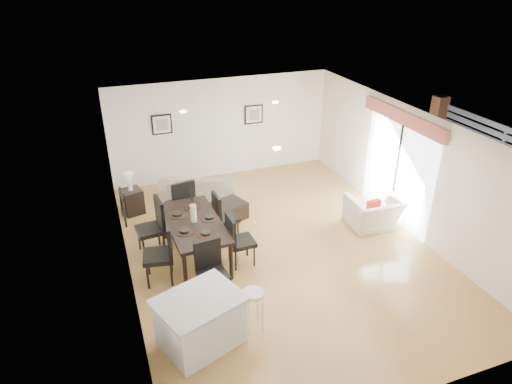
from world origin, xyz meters
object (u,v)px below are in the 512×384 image
object	(u,v)px
dining_chair_head	(211,267)
dining_chair_foot	(182,201)
kitchen_island	(200,321)
dining_chair_efar	(222,214)
sofa	(196,186)
dining_chair_wnear	(163,249)
dining_chair_enear	(237,238)
armchair	(374,212)
dining_table	(194,225)
dining_chair_wfar	(154,223)
bar_stool	(253,297)
coffee_table	(224,212)
side_table	(132,201)

from	to	relation	value
dining_chair_head	dining_chair_foot	bearing A→B (deg)	83.14
kitchen_island	dining_chair_efar	bearing A→B (deg)	47.44
sofa	dining_chair_foot	distance (m)	1.63
dining_chair_wnear	dining_chair_enear	size ratio (longest dim) A/B	1.10
armchair	dining_table	size ratio (longest dim) A/B	0.55
dining_chair_wfar	dining_table	bearing A→B (deg)	47.68
dining_chair_wfar	dining_chair_efar	distance (m)	1.42
sofa	dining_chair_enear	size ratio (longest dim) A/B	1.71
sofa	kitchen_island	distance (m)	5.13
dining_chair_efar	dining_chair_enear	bearing A→B (deg)	176.59
sofa	bar_stool	size ratio (longest dim) A/B	2.46
dining_chair_foot	dining_chair_wnear	bearing A→B (deg)	57.80
coffee_table	sofa	bearing A→B (deg)	82.18
armchair	dining_chair_head	size ratio (longest dim) A/B	1.02
dining_chair_efar	side_table	world-z (taller)	dining_chair_efar
dining_table	coffee_table	distance (m)	1.66
side_table	dining_chair_foot	bearing A→B (deg)	-47.65
dining_table	sofa	bearing A→B (deg)	74.71
dining_chair_head	bar_stool	bearing A→B (deg)	-75.55
dining_chair_wfar	dining_chair_head	world-z (taller)	dining_chair_wfar
side_table	dining_chair_wnear	bearing A→B (deg)	-84.58
armchair	bar_stool	bearing A→B (deg)	32.88
coffee_table	side_table	bearing A→B (deg)	130.73
dining_table	bar_stool	bearing A→B (deg)	-81.98
dining_chair_efar	dining_table	bearing A→B (deg)	121.64
dining_chair_enear	side_table	size ratio (longest dim) A/B	1.82
coffee_table	kitchen_island	size ratio (longest dim) A/B	0.67
sofa	dining_chair_efar	bearing A→B (deg)	100.31
dining_chair_efar	coffee_table	bearing A→B (deg)	-22.11
dining_chair_head	dining_chair_enear	bearing A→B (deg)	39.60
sofa	dining_chair_head	xyz separation A→B (m)	(-0.66, -3.93, 0.34)
dining_chair_wfar	side_table	xyz separation A→B (m)	(-0.27, 1.81, -0.35)
dining_chair_foot	sofa	bearing A→B (deg)	-123.71
dining_chair_enear	dining_table	bearing A→B (deg)	52.67
kitchen_island	bar_stool	xyz separation A→B (m)	(0.86, 0.00, 0.21)
dining_chair_efar	kitchen_island	size ratio (longest dim) A/B	0.72
dining_table	dining_chair_efar	xyz separation A→B (m)	(0.71, 0.50, -0.15)
dining_chair_wnear	side_table	size ratio (longest dim) A/B	2.01
dining_chair_wnear	dining_table	bearing A→B (deg)	136.35
armchair	dining_chair_foot	world-z (taller)	dining_chair_foot
armchair	dining_chair_head	distance (m)	4.18
dining_chair_wnear	dining_chair_efar	distance (m)	1.74
bar_stool	dining_table	bearing A→B (deg)	99.64
bar_stool	dining_chair_wfar	bearing A→B (deg)	111.19
dining_chair_enear	side_table	xyz separation A→B (m)	(-1.68, 2.83, -0.31)
dining_table	dining_chair_head	world-z (taller)	dining_chair_head
sofa	coffee_table	world-z (taller)	sofa
sofa	dining_table	bearing A→B (deg)	85.12
armchair	bar_stool	world-z (taller)	bar_stool
dining_table	dining_chair_wfar	bearing A→B (deg)	142.27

